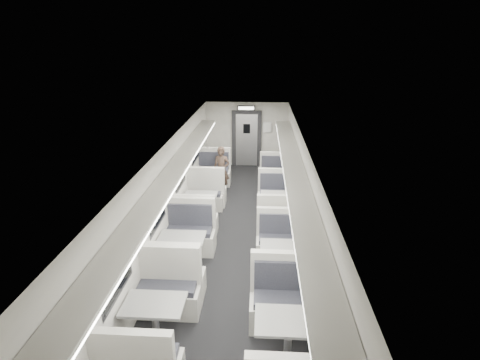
# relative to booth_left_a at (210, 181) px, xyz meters

# --- Properties ---
(room) EXTENTS (3.24, 12.24, 2.64)m
(room) POSITION_rel_booth_left_a_xyz_m (1.00, -3.09, 0.80)
(room) COLOR black
(room) RESTS_ON ground
(booth_left_a) EXTENTS (1.10, 2.24, 1.20)m
(booth_left_a) POSITION_rel_booth_left_a_xyz_m (0.00, 0.00, 0.00)
(booth_left_a) COLOR #AFADA4
(booth_left_a) RESTS_ON room
(booth_left_b) EXTENTS (1.02, 2.07, 1.11)m
(booth_left_b) POSITION_rel_booth_left_a_xyz_m (0.00, -1.85, -0.03)
(booth_left_b) COLOR #AFADA4
(booth_left_b) RESTS_ON room
(booth_left_c) EXTENTS (1.12, 2.27, 1.21)m
(booth_left_c) POSITION_rel_booth_left_a_xyz_m (0.00, -4.24, 0.01)
(booth_left_c) COLOR #AFADA4
(booth_left_c) RESTS_ON room
(booth_left_d) EXTENTS (1.11, 2.25, 1.20)m
(booth_left_d) POSITION_rel_booth_left_a_xyz_m (0.00, -6.24, 0.00)
(booth_left_d) COLOR #AFADA4
(booth_left_d) RESTS_ON room
(booth_right_a) EXTENTS (0.97, 1.96, 1.05)m
(booth_right_a) POSITION_rel_booth_left_a_xyz_m (2.00, 0.25, -0.05)
(booth_right_a) COLOR #AFADA4
(booth_right_a) RESTS_ON room
(booth_right_b) EXTENTS (1.03, 2.09, 1.12)m
(booth_right_b) POSITION_rel_booth_left_a_xyz_m (2.00, -1.75, -0.03)
(booth_right_b) COLOR #AFADA4
(booth_right_b) RESTS_ON room
(booth_right_c) EXTENTS (1.02, 2.06, 1.10)m
(booth_right_c) POSITION_rel_booth_left_a_xyz_m (2.00, -4.34, -0.03)
(booth_right_c) COLOR #AFADA4
(booth_right_c) RESTS_ON room
(booth_right_d) EXTENTS (1.15, 2.34, 1.25)m
(booth_right_d) POSITION_rel_booth_left_a_xyz_m (2.00, -6.52, 0.02)
(booth_right_d) COLOR #AFADA4
(booth_right_d) RESTS_ON room
(passenger) EXTENTS (0.59, 0.45, 1.46)m
(passenger) POSITION_rel_booth_left_a_xyz_m (0.34, 0.13, 0.33)
(passenger) COLOR black
(passenger) RESTS_ON room
(window_a) EXTENTS (0.02, 1.18, 0.84)m
(window_a) POSITION_rel_booth_left_a_xyz_m (-0.49, 0.31, 0.95)
(window_a) COLOR black
(window_a) RESTS_ON room
(window_b) EXTENTS (0.02, 1.18, 0.84)m
(window_b) POSITION_rel_booth_left_a_xyz_m (-0.49, -1.89, 0.95)
(window_b) COLOR black
(window_b) RESTS_ON room
(window_c) EXTENTS (0.02, 1.18, 0.84)m
(window_c) POSITION_rel_booth_left_a_xyz_m (-0.49, -4.09, 0.95)
(window_c) COLOR black
(window_c) RESTS_ON room
(window_d) EXTENTS (0.02, 1.18, 0.84)m
(window_d) POSITION_rel_booth_left_a_xyz_m (-0.49, -6.29, 0.95)
(window_d) COLOR black
(window_d) RESTS_ON room
(luggage_rack_left) EXTENTS (0.46, 10.40, 0.09)m
(luggage_rack_left) POSITION_rel_booth_left_a_xyz_m (-0.24, -3.39, 1.52)
(luggage_rack_left) COLOR #AFADA4
(luggage_rack_left) RESTS_ON room
(luggage_rack_right) EXTENTS (0.46, 10.40, 0.09)m
(luggage_rack_right) POSITION_rel_booth_left_a_xyz_m (2.24, -3.39, 1.52)
(luggage_rack_right) COLOR #AFADA4
(luggage_rack_right) RESTS_ON room
(vestibule_door) EXTENTS (1.10, 0.13, 2.10)m
(vestibule_door) POSITION_rel_booth_left_a_xyz_m (1.00, 2.84, 0.64)
(vestibule_door) COLOR black
(vestibule_door) RESTS_ON room
(exit_sign) EXTENTS (0.62, 0.12, 0.16)m
(exit_sign) POSITION_rel_booth_left_a_xyz_m (1.00, 2.35, 1.88)
(exit_sign) COLOR black
(exit_sign) RESTS_ON room
(wall_notice) EXTENTS (0.32, 0.02, 0.40)m
(wall_notice) POSITION_rel_booth_left_a_xyz_m (1.75, 2.83, 1.10)
(wall_notice) COLOR silver
(wall_notice) RESTS_ON room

